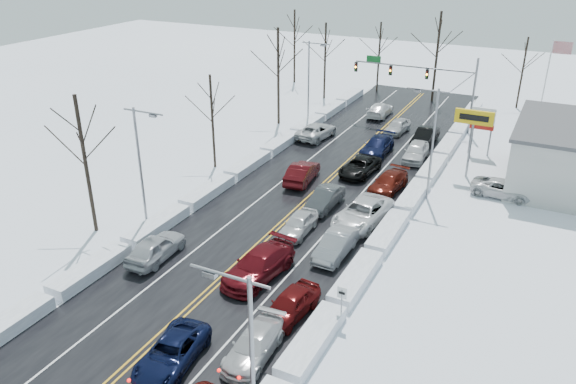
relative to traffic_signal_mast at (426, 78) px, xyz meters
The scene contains 42 objects.
ground 28.73m from the traffic_signal_mast, 97.02° to the right, with size 160.00×160.00×0.00m, color white.
road_surface 26.78m from the traffic_signal_mast, 97.55° to the right, with size 14.00×84.00×0.01m, color black.
snow_bank_left 28.77m from the traffic_signal_mast, 113.03° to the right, with size 1.48×72.00×0.77m, color white.
snow_bank_right 26.88m from the traffic_signal_mast, 80.92° to the right, with size 1.48×72.00×0.77m, color white.
traffic_signal_mast is the anchor object (origin of this frame).
tires_plus_sign 13.92m from the traffic_signal_mast, 59.54° to the right, with size 3.20×0.34×6.00m.
used_vehicles_sign 9.50m from the traffic_signal_mast, 40.34° to the right, with size 2.20×0.22×4.65m.
speed_limit_sign 36.51m from the traffic_signal_mast, 82.48° to the right, with size 0.55×0.09×2.35m.
flagpole 11.90m from the traffic_signal_mast, ahead, with size 1.87×1.20×10.00m.
streetlight_se 46.25m from the traffic_signal_mast, 83.98° to the right, with size 3.20×0.25×9.00m.
streetlight_ne 18.63m from the traffic_signal_mast, 74.91° to the right, with size 3.20×0.25×9.00m.
streetlight_sw 34.08m from the traffic_signal_mast, 110.16° to the right, with size 3.20×0.25×9.00m.
streetlight_nw 12.40m from the traffic_signal_mast, 161.23° to the right, with size 3.20×0.25×9.00m.
tree_left_b 37.16m from the traffic_signal_mast, 113.74° to the right, with size 4.00×4.00×10.00m.
tree_left_c 24.38m from the traffic_signal_mast, 124.90° to the right, with size 3.40×3.40×8.50m.
tree_left_d 15.93m from the traffic_signal_mast, 157.76° to the right, with size 4.20×4.20×10.50m.
tree_left_e 15.51m from the traffic_signal_mast, 157.13° to the left, with size 3.80×3.80×9.50m.
tree_far_a 24.63m from the traffic_signal_mast, 150.75° to the left, with size 4.00×4.00×10.00m.
tree_far_b 16.10m from the traffic_signal_mast, 125.98° to the left, with size 3.60×3.60×9.00m.
tree_far_c 11.32m from the traffic_signal_mast, 97.48° to the left, with size 4.40×4.40×11.00m.
tree_far_d 15.16m from the traffic_signal_mast, 55.64° to the left, with size 3.40×3.40×8.50m.
queued_car_2 43.09m from the traffic_signal_mast, 92.08° to the right, with size 2.28×4.95×1.37m, color black.
queued_car_3 34.47m from the traffic_signal_mast, 92.54° to the right, with size 2.38×5.84×1.70m, color #550B11.
queued_car_4 28.37m from the traffic_signal_mast, 93.60° to the right, with size 1.70×4.22×1.44m, color silver.
queued_car_5 23.90m from the traffic_signal_mast, 94.11° to the right, with size 1.60×4.58×1.51m, color #3A3C3F.
queued_car_6 16.64m from the traffic_signal_mast, 95.59° to the right, with size 2.37×5.14×1.43m, color black.
queued_car_7 11.67m from the traffic_signal_mast, 99.70° to the right, with size 2.24×5.52×1.60m, color black.
queued_car_8 6.57m from the traffic_signal_mast, 119.61° to the right, with size 1.72×4.28×1.46m, color #BABABC.
queued_car_11 40.82m from the traffic_signal_mast, 87.44° to the right, with size 1.92×4.72×1.37m, color #BCBCBE.
queued_car_12 37.10m from the traffic_signal_mast, 86.90° to the right, with size 1.80×4.47×1.52m, color #4F0A0B.
queued_car_13 30.01m from the traffic_signal_mast, 86.53° to the right, with size 1.62×4.65×1.53m, color gray.
queued_car_14 25.06m from the traffic_signal_mast, 85.71° to the right, with size 2.80×6.08×1.69m, color silver.
queued_car_15 18.83m from the traffic_signal_mast, 84.27° to the right, with size 2.03×5.00×1.45m, color #50120A.
queued_car_16 11.65m from the traffic_signal_mast, 78.76° to the right, with size 1.95×4.86×1.65m, color silver.
queued_car_17 7.86m from the traffic_signal_mast, 72.39° to the right, with size 1.72×4.92×1.62m, color black.
oncoming_car_0 20.92m from the traffic_signal_mast, 105.48° to the right, with size 1.76×5.06×1.67m, color #44090C.
oncoming_car_1 13.48m from the traffic_signal_mast, 136.09° to the right, with size 2.55×5.53×1.54m, color silver.
oncoming_car_2 7.90m from the traffic_signal_mast, 160.82° to the left, with size 2.13×5.23×1.52m, color white.
oncoming_car_3 36.56m from the traffic_signal_mast, 103.77° to the right, with size 1.95×4.84×1.65m, color #ACAFB4.
parked_car_0 19.04m from the traffic_signal_mast, 54.94° to the right, with size 2.31×5.01×1.39m, color silver.
parked_car_1 19.41m from the traffic_signal_mast, 44.12° to the right, with size 2.03×4.98×1.45m, color #444749.
parked_car_2 14.58m from the traffic_signal_mast, 32.84° to the right, with size 1.83×4.55×1.55m, color black.
Camera 1 is at (16.76, -31.62, 19.51)m, focal length 35.00 mm.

